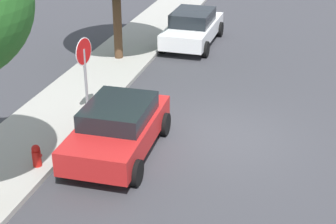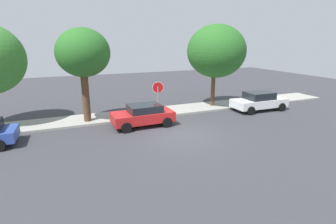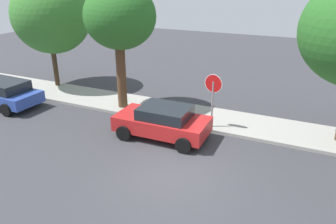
% 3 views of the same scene
% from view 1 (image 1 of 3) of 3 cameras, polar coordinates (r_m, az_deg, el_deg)
% --- Properties ---
extents(ground_plane, '(60.00, 60.00, 0.00)m').
position_cam_1_polar(ground_plane, '(14.40, 6.16, -2.77)').
color(ground_plane, '#38383D').
extents(sidewalk_curb, '(32.00, 2.54, 0.14)m').
position_cam_1_polar(sidewalk_curb, '(15.82, -11.97, -0.21)').
color(sidewalk_curb, '#9E9B93').
rests_on(sidewalk_curb, ground_plane).
extents(stop_sign, '(0.79, 0.13, 2.51)m').
position_cam_1_polar(stop_sign, '(14.82, -9.23, 5.24)').
color(stop_sign, gray).
rests_on(stop_sign, ground_plane).
extents(parked_car_red, '(3.87, 2.06, 1.38)m').
position_cam_1_polar(parked_car_red, '(13.29, -5.56, -1.75)').
color(parked_car_red, red).
rests_on(parked_car_red, ground_plane).
extents(parked_car_white, '(4.31, 2.04, 1.45)m').
position_cam_1_polar(parked_car_white, '(21.84, 2.76, 9.36)').
color(parked_car_white, white).
rests_on(parked_car_white, ground_plane).
extents(fire_hydrant, '(0.30, 0.22, 0.72)m').
position_cam_1_polar(fire_hydrant, '(13.02, -14.34, -4.93)').
color(fire_hydrant, red).
rests_on(fire_hydrant, ground_plane).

